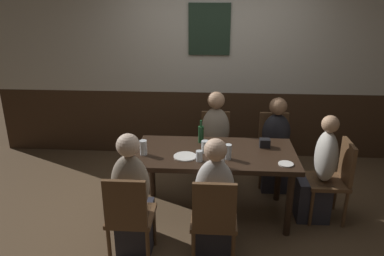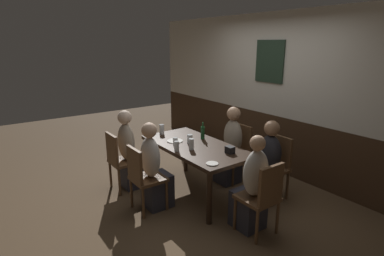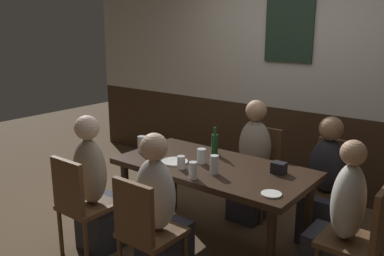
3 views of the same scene
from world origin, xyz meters
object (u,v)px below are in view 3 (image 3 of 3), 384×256
chair_right_far (331,183)px  chair_left_near (80,202)px  person_left_near (96,194)px  person_right_far (324,189)px  highball_clear (142,145)px  person_mid_far (252,169)px  beer_glass_half (201,157)px  person_head_east (339,231)px  person_mid_near (160,220)px  beer_glass_tall (214,166)px  condiment_caddy (279,168)px  dining_table (213,174)px  chair_head_east (363,237)px  chair_mid_near (145,229)px  plate_white_large (175,162)px  pint_glass_stout (193,172)px  plate_white_small (271,194)px  beer_bottle_green (215,144)px  chair_mid_far (260,166)px  pint_glass_pale (181,163)px

chair_right_far → chair_left_near: 2.22m
chair_left_near → person_left_near: person_left_near is taller
person_right_far → highball_clear: size_ratio=7.39×
person_mid_far → beer_glass_half: 0.76m
person_head_east → person_mid_near: person_mid_near is taller
beer_glass_tall → condiment_caddy: size_ratio=1.38×
person_head_east → beer_glass_half: 1.23m
beer_glass_half → person_left_near: bearing=-134.1°
dining_table → chair_head_east: 1.26m
chair_mid_near → person_right_far: size_ratio=0.78×
chair_mid_near → highball_clear: bearing=135.5°
person_right_far → plate_white_large: size_ratio=4.88×
person_mid_near → pint_glass_stout: bearing=78.9°
person_right_far → plate_white_small: (-0.05, -0.93, 0.26)m
beer_glass_half → beer_bottle_green: beer_bottle_green is taller
chair_left_near → highball_clear: (0.00, 0.72, 0.31)m
chair_mid_far → chair_right_far: 0.73m
chair_right_far → beer_glass_half: 1.24m
chair_mid_near → plate_white_small: bearing=40.0°
condiment_caddy → person_left_near: bearing=-146.4°
chair_head_east → plate_white_large: bearing=-174.6°
chair_left_near → pint_glass_pale: bearing=46.0°
chair_head_east → person_right_far: (-0.52, 0.67, -0.01)m
person_head_east → pint_glass_stout: (-1.03, -0.35, 0.31)m
chair_right_far → condiment_caddy: chair_right_far is taller
chair_right_far → person_mid_near: size_ratio=0.75×
person_mid_far → highball_clear: 1.11m
chair_left_near → person_mid_far: size_ratio=0.74×
chair_left_near → plate_white_large: 0.85m
plate_white_large → person_head_east: bearing=6.0°
pint_glass_pale → beer_glass_half: beer_glass_half is taller
chair_mid_far → person_head_east: size_ratio=0.76×
dining_table → chair_mid_near: 0.85m
chair_head_east → beer_bottle_green: size_ratio=3.44×
person_right_far → person_mid_near: person_mid_near is taller
beer_glass_tall → plate_white_small: size_ratio=1.04×
person_mid_far → beer_bottle_green: size_ratio=4.67×
person_mid_far → person_mid_near: size_ratio=1.02×
plate_white_large → chair_head_east: bearing=5.4°
chair_right_far → person_mid_near: 1.67m
dining_table → person_left_near: size_ratio=1.39×
beer_glass_half → chair_right_far: bearing=45.6°
chair_mid_near → beer_glass_tall: 0.75m
chair_right_far → chair_head_east: size_ratio=1.00×
chair_left_near → plate_white_small: 1.55m
plate_white_small → person_head_east: bearing=32.6°
chair_mid_near → person_mid_near: 0.16m
pint_glass_pale → pint_glass_stout: bearing=-28.8°
pint_glass_pale → plate_white_large: size_ratio=0.46×
beer_glass_tall → highball_clear: size_ratio=0.99×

